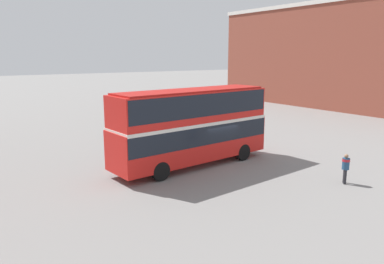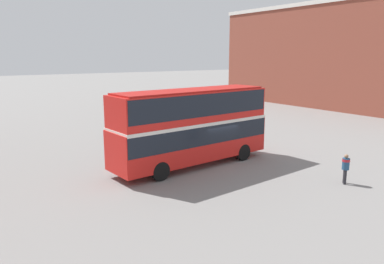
{
  "view_description": "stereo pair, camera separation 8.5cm",
  "coord_description": "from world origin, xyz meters",
  "views": [
    {
      "loc": [
        -14.25,
        -18.34,
        6.79
      ],
      "look_at": [
        -1.49,
        0.24,
        2.14
      ],
      "focal_mm": 35.0,
      "sensor_mm": 36.0,
      "label": 1
    },
    {
      "loc": [
        -14.18,
        -18.39,
        6.79
      ],
      "look_at": [
        -1.49,
        0.24,
        2.14
      ],
      "focal_mm": 35.0,
      "sensor_mm": 36.0,
      "label": 2
    }
  ],
  "objects": [
    {
      "name": "parked_car_kerb_near",
      "position": [
        2.25,
        14.76,
        0.74
      ],
      "size": [
        4.13,
        1.95,
        1.45
      ],
      "rotation": [
        0.0,
        0.0,
        -0.02
      ],
      "color": "black",
      "rests_on": "ground_plane"
    },
    {
      "name": "building_row_right",
      "position": [
        30.37,
        10.93,
        6.72
      ],
      "size": [
        9.6,
        37.37,
        13.42
      ],
      "color": "brown",
      "rests_on": "ground_plane"
    },
    {
      "name": "ground_plane",
      "position": [
        0.0,
        0.0,
        0.0
      ],
      "size": [
        240.0,
        240.0,
        0.0
      ],
      "primitive_type": "plane",
      "color": "gray"
    },
    {
      "name": "pedestrian_foreground",
      "position": [
        3.4,
        -7.16,
        1.0
      ],
      "size": [
        0.57,
        0.57,
        1.63
      ],
      "rotation": [
        0.0,
        0.0,
        2.3
      ],
      "color": "#232328",
      "rests_on": "ground_plane"
    },
    {
      "name": "double_decker_bus",
      "position": [
        -1.49,
        0.24,
        2.74
      ],
      "size": [
        10.7,
        3.43,
        4.76
      ],
      "rotation": [
        0.0,
        0.0,
        0.08
      ],
      "color": "red",
      "rests_on": "ground_plane"
    }
  ]
}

